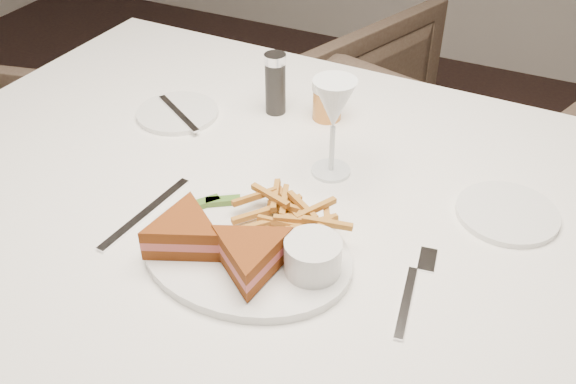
# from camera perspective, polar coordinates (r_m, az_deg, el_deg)

# --- Properties ---
(table) EXTENTS (1.49, 1.02, 0.75)m
(table) POSITION_cam_1_polar(r_m,az_deg,el_deg) (1.31, 0.98, -13.76)
(table) COLOR white
(table) RESTS_ON ground
(chair_far) EXTENTS (0.88, 0.86, 0.72)m
(chair_far) POSITION_cam_1_polar(r_m,az_deg,el_deg) (1.96, 14.55, 4.08)
(chair_far) COLOR #4C3B2F
(chair_far) RESTS_ON ground
(table_setting) EXTENTS (0.80, 0.60, 0.18)m
(table_setting) POSITION_cam_1_polar(r_m,az_deg,el_deg) (0.98, -1.05, -0.83)
(table_setting) COLOR white
(table_setting) RESTS_ON table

